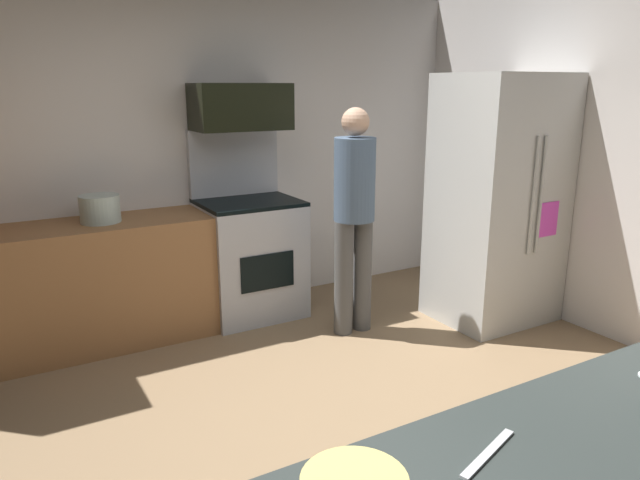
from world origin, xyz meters
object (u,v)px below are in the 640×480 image
(oven_range, at_px, (250,253))
(refrigerator, at_px, (497,201))
(person_cook, at_px, (354,210))
(stock_pot, at_px, (100,209))
(microwave, at_px, (241,107))

(oven_range, distance_m, refrigerator, 2.01)
(person_cook, bearing_deg, stock_pot, 156.05)
(oven_range, relative_size, microwave, 2.02)
(oven_range, xyz_separation_m, refrigerator, (1.66, -1.03, 0.45))
(person_cook, bearing_deg, microwave, 123.17)
(microwave, relative_size, refrigerator, 0.39)
(refrigerator, distance_m, person_cook, 1.18)
(microwave, bearing_deg, refrigerator, -33.87)
(microwave, height_order, person_cook, microwave)
(microwave, xyz_separation_m, person_cook, (0.53, -0.81, -0.72))
(refrigerator, bearing_deg, stock_pot, 159.53)
(person_cook, distance_m, stock_pot, 1.80)
(refrigerator, xyz_separation_m, person_cook, (-1.13, 0.31, -0.01))
(oven_range, relative_size, stock_pot, 5.44)
(oven_range, distance_m, person_cook, 1.00)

